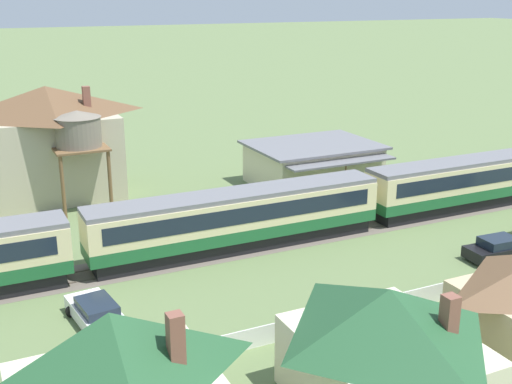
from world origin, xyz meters
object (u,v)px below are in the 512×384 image
station_house_brown_roof (50,140)px  parked_car_black (499,249)px  station_building (313,164)px  parked_car_white (97,313)px  passenger_train (373,196)px  water_tower (78,132)px  cottage_dark_green_roof_2 (386,348)px  cottage_dark_green_roof (114,378)px

station_house_brown_roof → parked_car_black: bearing=-48.0°
station_building → parked_car_white: size_ratio=2.16×
station_house_brown_roof → passenger_train: bearing=-41.1°
station_building → station_house_brown_roof: station_house_brown_roof is taller
parked_car_black → passenger_train: bearing=115.2°
water_tower → cottage_dark_green_roof_2: bearing=-79.3°
station_building → cottage_dark_green_roof: size_ratio=1.37×
water_tower → cottage_dark_green_roof_2: (5.81, -30.71, -3.33)m
station_house_brown_roof → cottage_dark_green_roof: size_ratio=1.43×
passenger_train → parked_car_white: passenger_train is taller
cottage_dark_green_roof_2 → parked_car_black: bearing=30.7°
parked_car_white → cottage_dark_green_roof_2: bearing=-149.8°
water_tower → parked_car_black: water_tower is taller
station_house_brown_roof → parked_car_white: (-1.56, -23.30, -4.03)m
station_building → parked_car_black: station_building is taller
station_building → cottage_dark_green_roof_2: cottage_dark_green_roof_2 is taller
passenger_train → cottage_dark_green_roof: 27.33m
cottage_dark_green_roof_2 → parked_car_white: 14.95m
cottage_dark_green_roof → cottage_dark_green_roof_2: size_ratio=1.01×
water_tower → parked_car_white: (-3.10, -18.89, -5.44)m
cottage_dark_green_roof_2 → parked_car_white: bearing=127.0°
station_house_brown_roof → water_tower: size_ratio=1.45×
water_tower → cottage_dark_green_roof: (-4.37, -28.29, -3.23)m
parked_car_white → passenger_train: bearing=-80.4°
station_building → cottage_dark_green_roof: 35.49m
station_building → parked_car_white: (-22.51, -16.94, -1.21)m
cottage_dark_green_roof → parked_car_black: (25.97, 6.95, -2.18)m
cottage_dark_green_roof → parked_car_black: size_ratio=1.72×
passenger_train → station_house_brown_roof: 26.11m
station_house_brown_roof → water_tower: (1.55, -4.40, 1.41)m
cottage_dark_green_roof → parked_car_black: cottage_dark_green_roof is taller
passenger_train → parked_car_black: 9.50m
station_house_brown_roof → parked_car_black: (23.15, -25.75, -4.00)m
station_house_brown_roof → parked_car_white: bearing=-93.8°
cottage_dark_green_roof → parked_car_black: bearing=15.0°
water_tower → cottage_dark_green_roof_2: size_ratio=1.00×
passenger_train → cottage_dark_green_roof: (-22.41, -15.63, 0.67)m
station_house_brown_roof → cottage_dark_green_roof_2: station_house_brown_roof is taller
passenger_train → parked_car_white: size_ratio=16.44×
station_building → parked_car_white: bearing=-143.0°
passenger_train → station_house_brown_roof: station_house_brown_roof is taller
station_house_brown_roof → water_tower: 4.88m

